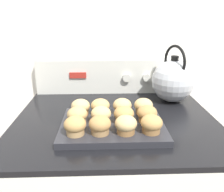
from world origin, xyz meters
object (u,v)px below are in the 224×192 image
(muffin_r2_c1, at_px, (100,107))
(muffin_r2_c2, at_px, (122,106))
(muffin_r0_c1, at_px, (100,125))
(muffin_r1_c3, at_px, (147,114))
(muffin_r2_c3, at_px, (143,106))
(muffin_r1_c0, at_px, (77,116))
(muffin_r1_c2, at_px, (124,115))
(muffin_r0_c3, at_px, (151,124))
(muffin_r2_c0, at_px, (81,107))
(muffin_r1_c1, at_px, (101,115))
(tea_kettle, at_px, (173,80))
(muffin_r0_c0, at_px, (75,126))
(muffin_r0_c2, at_px, (126,125))
(muffin_pan, at_px, (112,125))

(muffin_r2_c1, distance_m, muffin_r2_c2, 0.08)
(muffin_r0_c1, relative_size, muffin_r1_c3, 1.00)
(muffin_r2_c3, bearing_deg, muffin_r1_c0, -161.98)
(muffin_r1_c3, bearing_deg, muffin_r2_c2, 136.68)
(muffin_r1_c2, height_order, muffin_r1_c3, same)
(muffin_r2_c2, bearing_deg, muffin_r0_c3, -62.60)
(muffin_r1_c2, distance_m, muffin_r2_c0, 0.17)
(muffin_r1_c1, relative_size, tea_kettle, 0.27)
(muffin_r2_c0, distance_m, muffin_r2_c3, 0.24)
(muffin_r1_c1, distance_m, muffin_r2_c1, 0.08)
(muffin_r0_c0, xyz_separation_m, muffin_r2_c0, (0.00, 0.16, 0.00))
(muffin_r0_c1, distance_m, muffin_r2_c3, 0.22)
(muffin_r0_c1, relative_size, muffin_r0_c2, 1.00)
(muffin_r0_c1, bearing_deg, muffin_r0_c3, 0.40)
(muffin_r2_c1, distance_m, tea_kettle, 0.38)
(muffin_r1_c0, bearing_deg, muffin_r0_c2, -25.97)
(muffin_r2_c0, bearing_deg, muffin_r0_c0, -91.29)
(muffin_r2_c0, height_order, muffin_r2_c3, same)
(muffin_r0_c2, bearing_deg, muffin_r1_c0, 154.03)
(muffin_r0_c3, bearing_deg, muffin_r0_c1, -179.60)
(muffin_r1_c3, distance_m, muffin_r2_c1, 0.18)
(muffin_r0_c2, relative_size, tea_kettle, 0.27)
(muffin_pan, distance_m, muffin_r0_c0, 0.15)
(muffin_r0_c3, relative_size, muffin_r2_c3, 1.00)
(muffin_r0_c1, xyz_separation_m, muffin_r1_c3, (0.16, 0.08, 0.00))
(muffin_r1_c0, bearing_deg, muffin_r2_c2, 26.37)
(muffin_r1_c2, bearing_deg, muffin_pan, 178.28)
(muffin_r2_c0, bearing_deg, muffin_r0_c2, -44.97)
(muffin_r0_c1, distance_m, muffin_r2_c1, 0.15)
(muffin_r0_c1, distance_m, muffin_r0_c3, 0.16)
(muffin_r0_c2, bearing_deg, muffin_r0_c3, 1.83)
(muffin_r0_c2, bearing_deg, muffin_r1_c1, 134.38)
(muffin_pan, bearing_deg, muffin_r1_c3, 1.36)
(muffin_r0_c1, distance_m, muffin_r1_c1, 0.08)
(muffin_r2_c3, bearing_deg, muffin_r1_c2, -135.80)
(muffin_r2_c1, height_order, muffin_r2_c3, same)
(muffin_r0_c2, height_order, muffin_r1_c3, same)
(muffin_r1_c1, bearing_deg, muffin_r1_c3, 0.49)
(muffin_r0_c3, xyz_separation_m, muffin_r2_c2, (-0.08, 0.15, 0.00))
(muffin_r0_c2, distance_m, muffin_r2_c3, 0.18)
(muffin_r2_c3, bearing_deg, muffin_r0_c2, -117.47)
(muffin_r1_c0, bearing_deg, muffin_r0_c3, -17.32)
(muffin_pan, height_order, muffin_r0_c2, muffin_r0_c2)
(muffin_r1_c1, bearing_deg, muffin_r2_c3, 25.39)
(muffin_r1_c0, distance_m, tea_kettle, 0.48)
(muffin_r1_c0, distance_m, muffin_r1_c3, 0.24)
(muffin_r1_c0, bearing_deg, muffin_r2_c1, 45.25)
(muffin_r1_c2, relative_size, muffin_r1_c3, 1.00)
(muffin_r0_c0, xyz_separation_m, muffin_r1_c0, (-0.00, 0.08, 0.00))
(muffin_r0_c2, distance_m, muffin_r2_c0, 0.22)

